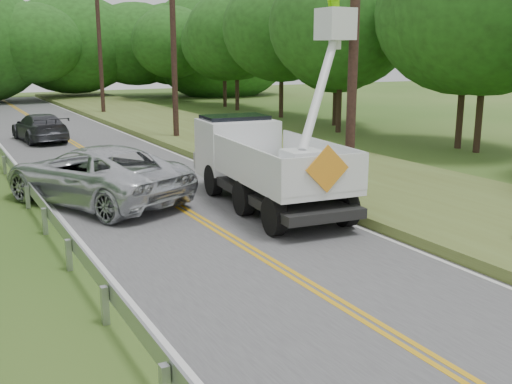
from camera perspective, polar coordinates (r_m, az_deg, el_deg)
ground at (r=9.70m, az=18.01°, el=-15.97°), size 140.00×140.00×0.00m
road at (r=21.17m, az=-10.47°, el=0.44°), size 7.20×96.00×0.03m
guardrail at (r=21.09m, az=-21.73°, el=1.17°), size 0.18×48.00×0.77m
utility_poles at (r=25.37m, az=-2.13°, el=14.71°), size 1.60×43.30×10.00m
tall_grass_verge at (r=24.25m, az=5.64°, el=2.57°), size 7.00×96.00×0.30m
treeline_right at (r=37.05m, az=7.96°, el=15.35°), size 10.97×54.38×10.52m
treeline_horizon at (r=62.09m, az=-23.33°, el=13.05°), size 58.59×15.25×12.49m
bucket_truck at (r=18.75m, az=0.44°, el=3.96°), size 3.92×7.51×7.08m
suv_silver at (r=19.15m, az=-15.29°, el=1.66°), size 5.45×7.21×1.82m
suv_darkgrey at (r=33.70m, az=-20.14°, el=5.87°), size 2.53×5.24×1.47m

